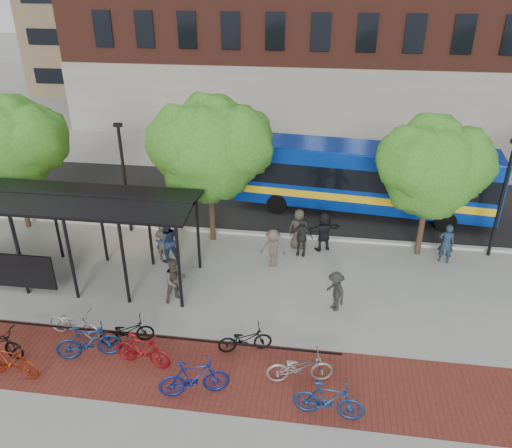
# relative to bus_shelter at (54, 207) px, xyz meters

# --- Properties ---
(ground) EXTENTS (160.00, 160.00, 0.00)m
(ground) POSITION_rel_bus_shelter_xyz_m (8.13, 0.48, -3.00)
(ground) COLOR #9E9E99
(ground) RESTS_ON ground
(asphalt_street) EXTENTS (160.00, 8.00, 0.01)m
(asphalt_street) POSITION_rel_bus_shelter_xyz_m (8.13, 8.48, -2.99)
(asphalt_street) COLOR black
(asphalt_street) RESTS_ON ground
(curb) EXTENTS (160.00, 0.25, 0.12)m
(curb) POSITION_rel_bus_shelter_xyz_m (8.13, 4.48, -2.94)
(curb) COLOR #B7B7B2
(curb) RESTS_ON ground
(brick_strip) EXTENTS (24.00, 3.00, 0.01)m
(brick_strip) POSITION_rel_bus_shelter_xyz_m (6.13, -4.52, -3.00)
(brick_strip) COLOR maroon
(brick_strip) RESTS_ON ground
(bike_rack_rail) EXTENTS (12.00, 0.05, 0.95)m
(bike_rack_rail) POSITION_rel_bus_shelter_xyz_m (4.83, -3.62, -3.00)
(bike_rack_rail) COLOR black
(bike_rack_rail) RESTS_ON ground
(bus_shelter) EXTENTS (10.60, 3.07, 3.60)m
(bus_shelter) POSITION_rel_bus_shelter_xyz_m (0.00, 0.00, 0.00)
(bus_shelter) COLOR black
(bus_shelter) RESTS_ON ground
(tree_a) EXTENTS (4.90, 4.00, 6.18)m
(tree_a) POSITION_rel_bus_shelter_xyz_m (-3.77, 3.83, 1.24)
(tree_a) COLOR #382619
(tree_a) RESTS_ON ground
(tree_b) EXTENTS (5.15, 4.20, 6.47)m
(tree_b) POSITION_rel_bus_shelter_xyz_m (5.23, 3.83, 1.46)
(tree_b) COLOR #382619
(tree_b) RESTS_ON ground
(tree_c) EXTENTS (4.66, 3.80, 5.92)m
(tree_c) POSITION_rel_bus_shelter_xyz_m (14.22, 3.83, 1.06)
(tree_c) COLOR #382619
(tree_c) RESTS_ON ground
(lamp_post_left) EXTENTS (0.35, 0.20, 5.12)m
(lamp_post_left) POSITION_rel_bus_shelter_xyz_m (1.13, 4.08, -0.25)
(lamp_post_left) COLOR black
(lamp_post_left) RESTS_ON ground
(lamp_post_right) EXTENTS (0.35, 0.20, 5.12)m
(lamp_post_right) POSITION_rel_bus_shelter_xyz_m (17.13, 4.08, -0.25)
(lamp_post_right) COLOR black
(lamp_post_right) RESTS_ON ground
(bus) EXTENTS (12.71, 4.03, 3.37)m
(bus) POSITION_rel_bus_shelter_xyz_m (11.83, 7.81, -1.06)
(bus) COLOR #082EA0
(bus) RESTS_ON ground
(bike_1) EXTENTS (1.90, 0.72, 1.12)m
(bike_1) POSITION_rel_bus_shelter_xyz_m (1.08, -5.46, -2.44)
(bike_1) COLOR maroon
(bike_1) RESTS_ON ground
(bike_2) EXTENTS (2.00, 0.97, 1.01)m
(bike_2) POSITION_rel_bus_shelter_xyz_m (2.06, -3.44, -2.49)
(bike_2) COLOR #969698
(bike_2) RESTS_ON ground
(bike_3) EXTENTS (2.08, 1.17, 1.21)m
(bike_3) POSITION_rel_bus_shelter_xyz_m (3.01, -4.34, -2.40)
(bike_3) COLOR navy
(bike_3) RESTS_ON ground
(bike_4) EXTENTS (1.83, 1.18, 0.91)m
(bike_4) POSITION_rel_bus_shelter_xyz_m (3.92, -3.52, -2.55)
(bike_4) COLOR black
(bike_4) RESTS_ON ground
(bike_5) EXTENTS (1.93, 0.84, 1.12)m
(bike_5) POSITION_rel_bus_shelter_xyz_m (4.78, -4.43, -2.44)
(bike_5) COLOR maroon
(bike_5) RESTS_ON ground
(bike_7) EXTENTS (2.10, 1.16, 1.22)m
(bike_7) POSITION_rel_bus_shelter_xyz_m (6.65, -5.38, -2.39)
(bike_7) COLOR navy
(bike_7) RESTS_ON ground
(bike_8) EXTENTS (1.83, 1.08, 0.91)m
(bike_8) POSITION_rel_bus_shelter_xyz_m (7.78, -3.35, -2.54)
(bike_8) COLOR black
(bike_8) RESTS_ON ground
(bike_10) EXTENTS (2.07, 1.05, 1.04)m
(bike_10) POSITION_rel_bus_shelter_xyz_m (9.59, -4.43, -2.48)
(bike_10) COLOR gray
(bike_10) RESTS_ON ground
(bike_11) EXTENTS (1.98, 0.73, 1.17)m
(bike_11) POSITION_rel_bus_shelter_xyz_m (10.44, -5.64, -2.42)
(bike_11) COLOR navy
(bike_11) RESTS_ON ground
(pedestrian_1) EXTENTS (0.63, 0.42, 1.72)m
(pedestrian_1) POSITION_rel_bus_shelter_xyz_m (3.50, 1.72, -2.14)
(pedestrian_1) COLOR #453F37
(pedestrian_1) RESTS_ON ground
(pedestrian_2) EXTENTS (1.18, 1.12, 1.93)m
(pedestrian_2) POSITION_rel_bus_shelter_xyz_m (3.70, 1.67, -2.03)
(pedestrian_2) COLOR #1D2A45
(pedestrian_2) RESTS_ON ground
(pedestrian_3) EXTENTS (1.10, 0.66, 1.67)m
(pedestrian_3) POSITION_rel_bus_shelter_xyz_m (8.08, 1.86, -2.16)
(pedestrian_3) COLOR brown
(pedestrian_3) RESTS_ON ground
(pedestrian_4) EXTENTS (1.02, 0.50, 1.68)m
(pedestrian_4) POSITION_rel_bus_shelter_xyz_m (9.15, 2.98, -2.16)
(pedestrian_4) COLOR #272727
(pedestrian_4) RESTS_ON ground
(pedestrian_5) EXTENTS (1.72, 1.19, 1.78)m
(pedestrian_5) POSITION_rel_bus_shelter_xyz_m (10.08, 3.54, -2.11)
(pedestrian_5) COLOR black
(pedestrian_5) RESTS_ON ground
(pedestrian_6) EXTENTS (0.91, 0.60, 1.82)m
(pedestrian_6) POSITION_rel_bus_shelter_xyz_m (9.01, 3.56, -2.09)
(pedestrian_6) COLOR #3C3730
(pedestrian_6) RESTS_ON ground
(pedestrian_7) EXTENTS (0.70, 0.53, 1.75)m
(pedestrian_7) POSITION_rel_bus_shelter_xyz_m (15.10, 3.22, -2.13)
(pedestrian_7) COLOR #1E3046
(pedestrian_7) RESTS_ON ground
(pedestrian_8) EXTENTS (1.06, 1.04, 1.73)m
(pedestrian_8) POSITION_rel_bus_shelter_xyz_m (4.83, -1.02, -2.13)
(pedestrian_8) COLOR #4E4239
(pedestrian_8) RESTS_ON ground
(pedestrian_9) EXTENTS (1.01, 1.15, 1.54)m
(pedestrian_9) POSITION_rel_bus_shelter_xyz_m (10.60, -0.74, -2.23)
(pedestrian_9) COLOR #272727
(pedestrian_9) RESTS_ON ground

